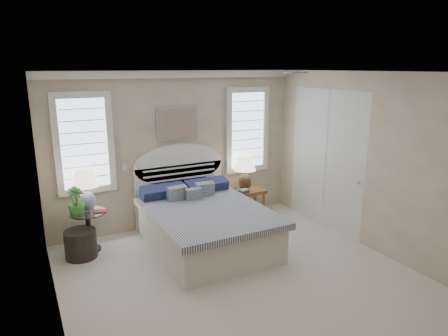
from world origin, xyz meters
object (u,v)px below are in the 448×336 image
(nightstand_right, at_px, (250,197))
(bed, at_px, (203,221))
(floor_pot, at_px, (81,244))
(lamp_left, at_px, (86,185))
(side_table_left, at_px, (89,227))
(lamp_right, at_px, (245,169))

(nightstand_right, bearing_deg, bed, -151.97)
(bed, bearing_deg, floor_pot, 167.05)
(floor_pot, bearing_deg, bed, -12.95)
(floor_pot, distance_m, lamp_left, 0.88)
(side_table_left, xyz_separation_m, lamp_left, (0.02, 0.10, 0.64))
(bed, relative_size, lamp_right, 3.43)
(nightstand_right, bearing_deg, lamp_left, -179.97)
(bed, xyz_separation_m, nightstand_right, (1.30, 0.69, 0.00))
(bed, relative_size, nightstand_right, 4.29)
(side_table_left, relative_size, lamp_right, 0.95)
(bed, distance_m, lamp_right, 1.50)
(side_table_left, distance_m, floor_pot, 0.29)
(side_table_left, height_order, nightstand_right, side_table_left)
(lamp_right, bearing_deg, floor_pot, -174.07)
(bed, xyz_separation_m, floor_pot, (-1.80, 0.41, -0.17))
(lamp_left, bearing_deg, side_table_left, -104.21)
(bed, distance_m, floor_pot, 1.86)
(side_table_left, height_order, floor_pot, side_table_left)
(floor_pot, bearing_deg, nightstand_right, 5.10)
(lamp_left, bearing_deg, nightstand_right, 0.03)
(nightstand_right, bearing_deg, floor_pot, -174.90)
(bed, distance_m, side_table_left, 1.75)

